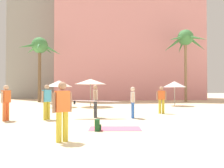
# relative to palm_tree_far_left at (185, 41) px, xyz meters

# --- Properties ---
(ground) EXTENTS (120.00, 120.00, 0.00)m
(ground) POSITION_rel_palm_tree_far_left_xyz_m (-10.67, -18.59, -7.07)
(ground) COLOR beige
(hotel_pink) EXTENTS (20.02, 9.31, 17.83)m
(hotel_pink) POSITION_rel_palm_tree_far_left_xyz_m (-5.50, 7.88, 1.85)
(hotel_pink) COLOR pink
(hotel_pink) RESTS_ON ground
(hotel_tower_gray) EXTENTS (13.24, 10.50, 27.04)m
(hotel_tower_gray) POSITION_rel_palm_tree_far_left_xyz_m (-16.77, 14.48, 6.45)
(hotel_tower_gray) COLOR gray
(hotel_tower_gray) RESTS_ON ground
(palm_tree_far_left) EXTENTS (5.49, 5.68, 8.41)m
(palm_tree_far_left) POSITION_rel_palm_tree_far_left_xyz_m (0.00, 0.00, 0.00)
(palm_tree_far_left) COLOR #896B4C
(palm_tree_far_left) RESTS_ON ground
(palm_tree_left) EXTENTS (4.49, 5.08, 7.30)m
(palm_tree_left) POSITION_rel_palm_tree_far_left_xyz_m (-16.71, 0.83, -1.04)
(palm_tree_left) COLOR brown
(palm_tree_left) RESTS_ON ground
(cafe_umbrella_0) EXTENTS (2.21, 2.21, 2.23)m
(cafe_umbrella_0) POSITION_rel_palm_tree_far_left_xyz_m (-13.69, -5.74, -5.11)
(cafe_umbrella_0) COLOR gray
(cafe_umbrella_0) RESTS_ON ground
(cafe_umbrella_2) EXTENTS (2.04, 2.04, 2.20)m
(cafe_umbrella_2) POSITION_rel_palm_tree_far_left_xyz_m (-3.56, -5.50, -5.14)
(cafe_umbrella_2) COLOR gray
(cafe_umbrella_2) RESTS_ON ground
(cafe_umbrella_3) EXTENTS (2.70, 2.70, 2.37)m
(cafe_umbrella_3) POSITION_rel_palm_tree_far_left_xyz_m (-11.05, -5.65, -4.93)
(cafe_umbrella_3) COLOR gray
(cafe_umbrella_3) RESTS_ON ground
(beach_towel) EXTENTS (2.07, 1.18, 0.01)m
(beach_towel) POSITION_rel_palm_tree_far_left_xyz_m (-10.19, -15.91, -7.06)
(beach_towel) COLOR #EF6684
(beach_towel) RESTS_ON ground
(backpack) EXTENTS (0.26, 0.31, 0.42)m
(backpack) POSITION_rel_palm_tree_far_left_xyz_m (-10.88, -16.24, -6.86)
(backpack) COLOR #1A4422
(backpack) RESTS_ON ground
(person_mid_center) EXTENTS (2.75, 0.89, 1.74)m
(person_mid_center) POSITION_rel_palm_tree_far_left_xyz_m (-10.85, -12.74, -6.13)
(person_mid_center) COLOR #3D3D42
(person_mid_center) RESTS_ON ground
(person_near_right) EXTENTS (0.28, 0.61, 1.64)m
(person_near_right) POSITION_rel_palm_tree_far_left_xyz_m (-8.90, -13.04, -6.17)
(person_near_right) COLOR blue
(person_near_right) RESTS_ON ground
(person_mid_left) EXTENTS (0.36, 0.59, 1.73)m
(person_mid_left) POSITION_rel_palm_tree_far_left_xyz_m (-15.15, -13.34, -6.12)
(person_mid_left) COLOR orange
(person_mid_left) RESTS_ON ground
(person_mid_right) EXTENTS (0.61, 0.31, 1.68)m
(person_mid_right) POSITION_rel_palm_tree_far_left_xyz_m (-6.72, -11.18, -6.14)
(person_mid_right) COLOR gold
(person_mid_right) RESTS_ON ground
(person_near_left) EXTENTS (0.57, 0.39, 1.76)m
(person_near_left) POSITION_rel_palm_tree_far_left_xyz_m (-11.97, -17.77, -6.10)
(person_near_left) COLOR gold
(person_near_left) RESTS_ON ground
(person_far_left) EXTENTS (0.47, 0.52, 1.75)m
(person_far_left) POSITION_rel_palm_tree_far_left_xyz_m (-13.28, -13.16, -6.10)
(person_far_left) COLOR gold
(person_far_left) RESTS_ON ground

